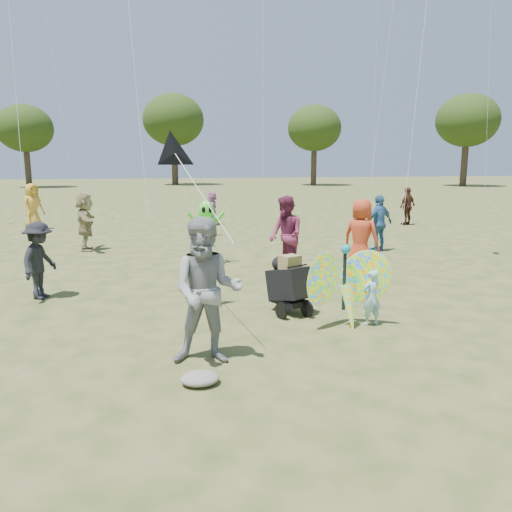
{
  "coord_description": "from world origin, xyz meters",
  "views": [
    {
      "loc": [
        -2.17,
        -7.05,
        2.76
      ],
      "look_at": [
        -0.2,
        1.5,
        1.1
      ],
      "focal_mm": 35.0,
      "sensor_mm": 36.0,
      "label": 1
    }
  ],
  "objects": [
    {
      "name": "child_girl",
      "position": [
        1.59,
        0.5,
        0.49
      ],
      "size": [
        0.38,
        0.27,
        0.97
      ],
      "primitive_type": "imported",
      "rotation": [
        0.0,
        0.0,
        3.26
      ],
      "color": "#95C2D3",
      "rests_on": "ground"
    },
    {
      "name": "alien_kite",
      "position": [
        -0.46,
        6.38,
        0.97
      ],
      "size": [
        1.12,
        0.69,
        1.74
      ],
      "color": "#4BDD34",
      "rests_on": "ground"
    },
    {
      "name": "crowd_a",
      "position": [
        3.08,
        4.2,
        0.94
      ],
      "size": [
        1.06,
        1.08,
        1.88
      ],
      "primitive_type": "imported",
      "rotation": [
        0.0,
        0.0,
        2.3
      ],
      "color": "#BE3B1E",
      "rests_on": "ground"
    },
    {
      "name": "crowd_h",
      "position": [
        9.31,
        12.94,
        0.83
      ],
      "size": [
        1.06,
        0.78,
        1.66
      ],
      "primitive_type": "imported",
      "rotation": [
        0.0,
        0.0,
        3.58
      ],
      "color": "#442216",
      "rests_on": "ground"
    },
    {
      "name": "crowd_e",
      "position": [
        1.26,
        4.59,
        0.98
      ],
      "size": [
        0.89,
        1.06,
        1.95
      ],
      "primitive_type": "imported",
      "rotation": [
        0.0,
        0.0,
        4.89
      ],
      "color": "maroon",
      "rests_on": "ground"
    },
    {
      "name": "adult_man",
      "position": [
        -1.34,
        -0.47,
        1.02
      ],
      "size": [
        1.13,
        0.96,
        2.04
      ],
      "primitive_type": "imported",
      "rotation": [
        0.0,
        0.0,
        -0.21
      ],
      "color": "gray",
      "rests_on": "ground"
    },
    {
      "name": "crowd_d",
      "position": [
        -3.9,
        9.3,
        0.91
      ],
      "size": [
        0.65,
        1.72,
        1.82
      ],
      "primitive_type": "imported",
      "rotation": [
        0.0,
        0.0,
        1.64
      ],
      "color": "#95895C",
      "rests_on": "ground"
    },
    {
      "name": "tree_line",
      "position": [
        3.67,
        44.99,
        6.86
      ],
      "size": [
        91.78,
        33.6,
        10.79
      ],
      "color": "#3A2D21",
      "rests_on": "ground"
    },
    {
      "name": "ground",
      "position": [
        0.0,
        0.0,
        0.0
      ],
      "size": [
        160.0,
        160.0,
        0.0
      ],
      "primitive_type": "plane",
      "color": "#51592B",
      "rests_on": "ground"
    },
    {
      "name": "jogging_stroller",
      "position": [
        0.43,
        1.57,
        0.61
      ],
      "size": [
        0.77,
        1.14,
        1.09
      ],
      "rotation": [
        0.0,
        0.0,
        0.42
      ],
      "color": "black",
      "rests_on": "ground"
    },
    {
      "name": "crowd_c",
      "position": [
        5.03,
        7.12,
        0.88
      ],
      "size": [
        1.12,
        0.76,
        1.76
      ],
      "primitive_type": "imported",
      "rotation": [
        0.0,
        0.0,
        3.5
      ],
      "color": "teal",
      "rests_on": "ground"
    },
    {
      "name": "crowd_b",
      "position": [
        -4.23,
        3.6,
        0.79
      ],
      "size": [
        0.91,
        1.16,
        1.58
      ],
      "primitive_type": "imported",
      "rotation": [
        0.0,
        0.0,
        1.21
      ],
      "color": "black",
      "rests_on": "ground"
    },
    {
      "name": "crowd_g",
      "position": [
        -6.52,
        15.01,
        0.95
      ],
      "size": [
        1.07,
        1.09,
        1.9
      ],
      "primitive_type": "imported",
      "rotation": [
        0.0,
        0.0,
        0.82
      ],
      "color": "gold",
      "rests_on": "ground"
    },
    {
      "name": "delta_kite_rig",
      "position": [
        -1.55,
        1.95,
        2.9
      ],
      "size": [
        1.07,
        2.65,
        1.69
      ],
      "color": "black",
      "rests_on": "ground"
    },
    {
      "name": "crowd_j",
      "position": [
        0.89,
        14.95,
        0.73
      ],
      "size": [
        0.73,
        1.42,
        1.46
      ],
      "primitive_type": "imported",
      "rotation": [
        0.0,
        0.0,
        4.48
      ],
      "color": "#B266A1",
      "rests_on": "ground"
    },
    {
      "name": "butterfly_kite",
      "position": [
        1.13,
        0.53,
        0.69
      ],
      "size": [
        1.74,
        0.75,
        1.62
      ],
      "color": "#EF4325",
      "rests_on": "ground"
    },
    {
      "name": "grey_bag",
      "position": [
        -1.54,
        -1.16,
        0.08
      ],
      "size": [
        0.49,
        0.4,
        0.16
      ],
      "primitive_type": "ellipsoid",
      "color": "gray",
      "rests_on": "ground"
    }
  ]
}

